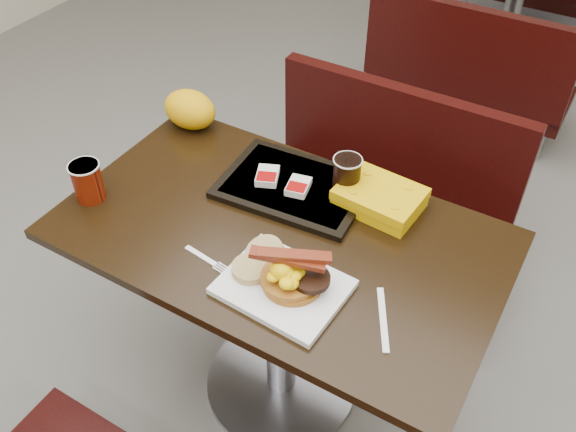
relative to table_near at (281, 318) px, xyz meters
The scene contains 23 objects.
floor 0.38m from the table_near, ahead, with size 6.00×7.00×0.01m, color slate.
table_near is the anchor object (origin of this frame).
bench_near_n 0.70m from the table_near, 90.00° to the left, with size 1.00×0.46×0.72m, color black, non-canonical shape.
table_far 2.60m from the table_near, 90.00° to the left, with size 1.20×0.70×0.75m, color black, non-canonical shape.
bench_far_s 1.90m from the table_near, 90.00° to the left, with size 1.00×0.46×0.72m, color black, non-canonical shape.
platter 0.44m from the table_near, 56.44° to the right, with size 0.30×0.23×0.02m, color white.
pancake_stack 0.46m from the table_near, 49.79° to the right, with size 0.15×0.15×0.03m, color #A0541A.
sausage_patty 0.49m from the table_near, 39.71° to the right, with size 0.09×0.09×0.01m, color black.
scrambled_eggs 0.50m from the table_near, 57.48° to the right, with size 0.10×0.09×0.05m, color #FFF105.
bacon_strips 0.52m from the table_near, 53.24° to the right, with size 0.18×0.08×0.01m, color #4F0505, non-canonical shape.
muffin_bottom 0.44m from the table_near, 82.68° to the right, with size 0.10×0.10×0.02m, color tan.
muffin_top 0.44m from the table_near, 75.25° to the right, with size 0.10×0.10×0.02m, color tan.
coffee_cup_near 0.71m from the table_near, 164.15° to the right, with size 0.08×0.08×0.12m, color #931B05.
fork 0.44m from the table_near, 124.98° to the right, with size 0.15×0.03×0.00m, color white, non-canonical shape.
knife 0.54m from the table_near, 19.89° to the right, with size 0.19×0.02×0.00m, color white.
condiment_syrup 0.42m from the table_near, 162.80° to the left, with size 0.04×0.03×0.01m, color #B14F07.
condiment_ketchup 0.41m from the table_near, 132.77° to the left, with size 0.04×0.03×0.01m, color #8C0504.
tray 0.43m from the table_near, 107.62° to the left, with size 0.42×0.30×0.02m, color black.
hashbrown_sleeve_left 0.45m from the table_near, 130.99° to the left, with size 0.06×0.08×0.02m, color silver.
hashbrown_sleeve_right 0.44m from the table_near, 101.70° to the left, with size 0.06×0.08×0.02m, color silver.
coffee_cup_far 0.51m from the table_near, 70.08° to the left, with size 0.08×0.08×0.11m, color black.
clamshell 0.50m from the table_near, 50.60° to the left, with size 0.23×0.17×0.06m, color #DDA503.
paper_bag 0.73m from the table_near, 150.90° to the left, with size 0.18×0.13×0.12m, color #D49407.
Camera 1 is at (0.63, -1.03, 1.92)m, focal length 38.76 mm.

